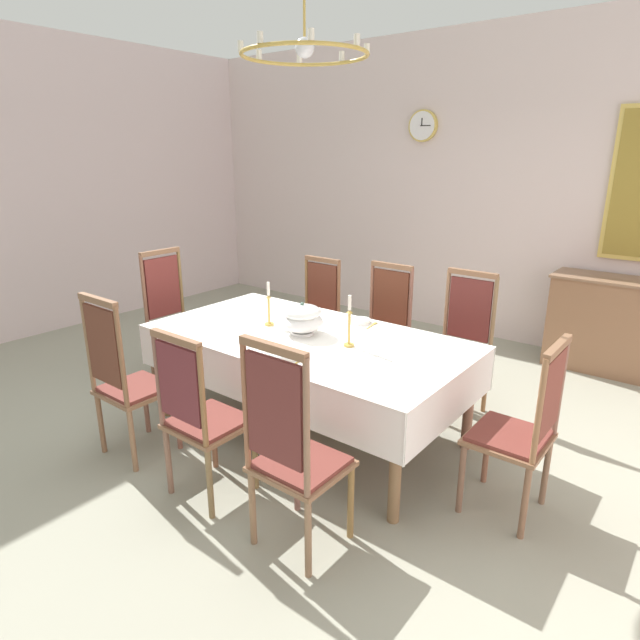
% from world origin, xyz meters
% --- Properties ---
extents(ground, '(7.72, 5.86, 0.04)m').
position_xyz_m(ground, '(0.00, 0.00, -0.02)').
color(ground, gray).
extents(back_wall, '(7.72, 0.08, 3.27)m').
position_xyz_m(back_wall, '(0.00, 2.97, 1.63)').
color(back_wall, beige).
rests_on(back_wall, ground).
extents(left_wall, '(0.08, 5.86, 3.27)m').
position_xyz_m(left_wall, '(-3.90, 0.00, 1.63)').
color(left_wall, silver).
rests_on(left_wall, ground).
extents(dining_table, '(2.29, 1.20, 0.76)m').
position_xyz_m(dining_table, '(0.00, -0.02, 0.69)').
color(dining_table, brown).
rests_on(dining_table, ground).
extents(tablecloth, '(2.31, 1.22, 0.32)m').
position_xyz_m(tablecloth, '(0.00, -0.02, 0.69)').
color(tablecloth, white).
rests_on(tablecloth, dining_table).
extents(chair_south_a, '(0.44, 0.42, 1.16)m').
position_xyz_m(chair_south_a, '(-0.74, -1.03, 0.58)').
color(chair_south_a, '#885747').
rests_on(chair_south_a, ground).
extents(chair_north_a, '(0.44, 0.42, 1.06)m').
position_xyz_m(chair_north_a, '(-0.74, 0.98, 0.55)').
color(chair_north_a, brown).
rests_on(chair_north_a, ground).
extents(chair_south_b, '(0.44, 0.42, 1.07)m').
position_xyz_m(chair_south_b, '(0.02, -1.02, 0.55)').
color(chair_south_b, brown).
rests_on(chair_south_b, ground).
extents(chair_north_b, '(0.44, 0.42, 1.10)m').
position_xyz_m(chair_north_b, '(0.02, 0.98, 0.56)').
color(chair_north_b, olive).
rests_on(chair_north_b, ground).
extents(chair_south_c, '(0.44, 0.42, 1.19)m').
position_xyz_m(chair_south_c, '(0.74, -1.03, 0.59)').
color(chair_south_c, brown).
rests_on(chair_south_c, ground).
extents(chair_north_c, '(0.44, 0.42, 1.14)m').
position_xyz_m(chair_north_c, '(0.74, 0.99, 0.57)').
color(chair_north_c, brown).
rests_on(chair_north_c, ground).
extents(chair_head_west, '(0.42, 0.44, 1.19)m').
position_xyz_m(chair_head_west, '(-1.56, -0.02, 0.59)').
color(chair_head_west, olive).
rests_on(chair_head_west, ground).
extents(chair_head_east, '(0.42, 0.44, 1.08)m').
position_xyz_m(chair_head_east, '(1.55, -0.02, 0.55)').
color(chair_head_east, brown).
rests_on(chair_head_east, ground).
extents(soup_tureen, '(0.30, 0.30, 0.24)m').
position_xyz_m(soup_tureen, '(-0.04, -0.02, 0.88)').
color(soup_tureen, white).
rests_on(soup_tureen, tablecloth).
extents(candlestick_west, '(0.07, 0.07, 0.33)m').
position_xyz_m(candlestick_west, '(-0.37, -0.02, 0.90)').
color(candlestick_west, gold).
rests_on(candlestick_west, tablecloth).
extents(candlestick_east, '(0.07, 0.07, 0.35)m').
position_xyz_m(candlestick_east, '(0.37, -0.02, 0.91)').
color(candlestick_east, gold).
rests_on(candlestick_east, tablecloth).
extents(bowl_near_left, '(0.20, 0.20, 0.05)m').
position_xyz_m(bowl_near_left, '(0.16, -0.47, 0.79)').
color(bowl_near_left, white).
rests_on(bowl_near_left, tablecloth).
extents(bowl_near_right, '(0.17, 0.17, 0.03)m').
position_xyz_m(bowl_near_right, '(0.14, 0.45, 0.78)').
color(bowl_near_right, white).
rests_on(bowl_near_right, tablecloth).
extents(spoon_primary, '(0.04, 0.18, 0.01)m').
position_xyz_m(spoon_primary, '(0.28, -0.44, 0.77)').
color(spoon_primary, gold).
rests_on(spoon_primary, tablecloth).
extents(spoon_secondary, '(0.04, 0.18, 0.01)m').
position_xyz_m(spoon_secondary, '(0.25, 0.48, 0.77)').
color(spoon_secondary, gold).
rests_on(spoon_secondary, tablecloth).
extents(sideboard, '(1.44, 0.48, 0.90)m').
position_xyz_m(sideboard, '(1.68, 2.65, 0.45)').
color(sideboard, brown).
rests_on(sideboard, ground).
extents(mounted_clock, '(0.34, 0.06, 0.34)m').
position_xyz_m(mounted_clock, '(-0.71, 2.90, 2.29)').
color(mounted_clock, '#D1B251').
extents(chandelier, '(0.81, 0.81, 0.66)m').
position_xyz_m(chandelier, '(-0.00, -0.02, 2.59)').
color(chandelier, gold).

